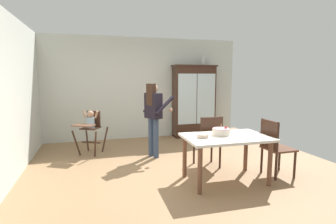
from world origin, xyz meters
TOP-DOWN VIEW (x-y plane):
  - ground_plane at (0.00, 0.00)m, footprint 6.24×6.24m
  - wall_back at (0.00, 2.63)m, footprint 5.32×0.06m
  - wall_left at (-2.63, 0.00)m, footprint 0.06×5.32m
  - china_cabinet at (1.36, 2.37)m, footprint 1.21×0.48m
  - ceramic_vase at (1.63, 2.37)m, footprint 0.13×0.13m
  - high_chair_with_toddler at (-1.43, 1.39)m, footprint 0.78×0.84m
  - adult_person at (-0.17, 0.80)m, footprint 0.64×0.64m
  - dining_table at (0.63, -0.78)m, footprint 1.35×0.90m
  - birthday_cake at (0.59, -0.69)m, footprint 0.28×0.28m
  - serving_bowl at (0.23, -0.77)m, footprint 0.18×0.18m
  - dining_chair_far_side at (0.65, -0.14)m, footprint 0.45×0.45m
  - dining_chair_right_end at (1.51, -0.81)m, footprint 0.44×0.44m

SIDE VIEW (x-z plane):
  - ground_plane at x=0.00m, z-range 0.00..0.00m
  - dining_chair_far_side at x=0.65m, z-range 0.08..1.04m
  - dining_chair_right_end at x=1.51m, z-range 0.08..1.04m
  - dining_table at x=0.63m, z-range 0.26..1.00m
  - high_chair_with_toddler at x=-1.43m, z-range 0.18..1.13m
  - serving_bowl at x=0.23m, z-range 0.74..0.79m
  - birthday_cake at x=0.59m, z-range 0.70..0.89m
  - adult_person at x=-0.17m, z-range 0.20..1.73m
  - china_cabinet at x=1.36m, z-range 0.01..1.99m
  - wall_back at x=0.00m, z-range 0.00..2.70m
  - wall_left at x=-2.63m, z-range 0.00..2.70m
  - ceramic_vase at x=1.63m, z-range 1.96..2.23m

